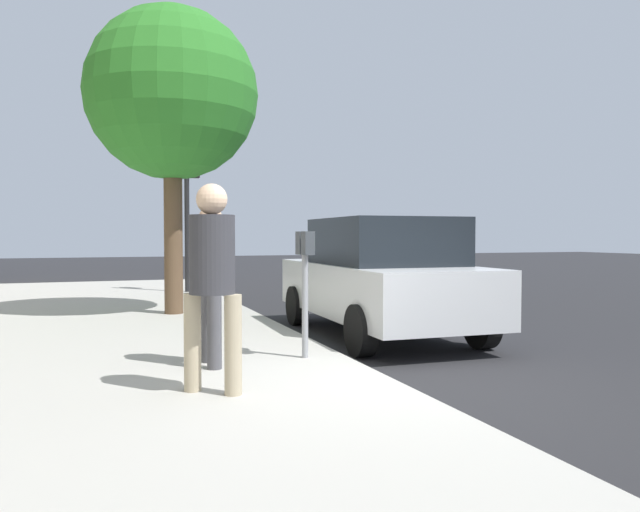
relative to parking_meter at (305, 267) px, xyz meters
name	(u,v)px	position (x,y,z in m)	size (l,w,h in m)	color
ground_plane	(387,391)	(-1.11, -0.47, -1.17)	(80.00, 80.00, 0.00)	#232326
sidewalk_slab	(51,414)	(-1.11, 2.53, -1.09)	(28.00, 6.00, 0.15)	#A8A59E
parking_meter	(305,267)	(0.00, 0.00, 0.00)	(0.36, 0.12, 1.41)	gray
pedestrian_at_meter	(211,274)	(-0.05, 1.06, -0.05)	(0.51, 0.36, 1.67)	#47474C
pedestrian_bystander	(212,269)	(-1.17, 1.24, 0.06)	(0.40, 0.46, 1.81)	tan
parked_sedan_near	(380,277)	(1.86, -1.82, -0.27)	(4.45, 2.07, 1.77)	silver
street_tree	(172,95)	(4.45, 0.93, 2.78)	(2.97, 2.97, 5.31)	brown
traffic_signal	(191,192)	(8.55, 0.04, 1.41)	(0.24, 0.44, 3.60)	black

